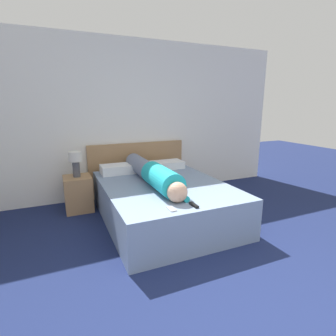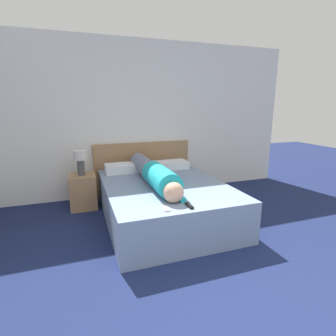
# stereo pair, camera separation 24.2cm
# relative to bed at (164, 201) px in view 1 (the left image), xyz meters

# --- Properties ---
(wall_back) EXTENTS (5.80, 0.06, 2.60)m
(wall_back) POSITION_rel_bed_xyz_m (-0.13, 1.24, 1.04)
(wall_back) COLOR white
(wall_back) RESTS_ON ground_plane
(bed) EXTENTS (1.57, 2.07, 0.51)m
(bed) POSITION_rel_bed_xyz_m (0.00, 0.00, 0.00)
(bed) COLOR #7589A8
(bed) RESTS_ON ground_plane
(headboard) EXTENTS (1.69, 0.04, 0.91)m
(headboard) POSITION_rel_bed_xyz_m (0.00, 1.17, 0.20)
(headboard) COLOR #A37A51
(headboard) RESTS_ON ground_plane
(nightstand) EXTENTS (0.39, 0.41, 0.52)m
(nightstand) POSITION_rel_bed_xyz_m (-1.05, 0.80, 0.00)
(nightstand) COLOR #A37A51
(nightstand) RESTS_ON ground_plane
(table_lamp) EXTENTS (0.19, 0.19, 0.37)m
(table_lamp) POSITION_rel_bed_xyz_m (-1.05, 0.80, 0.50)
(table_lamp) COLOR #4C4C51
(table_lamp) RESTS_ON nightstand
(person_lying) EXTENTS (0.30, 1.80, 0.30)m
(person_lying) POSITION_rel_bed_xyz_m (-0.13, 0.04, 0.39)
(person_lying) COLOR tan
(person_lying) RESTS_ON bed
(pillow_near_headboard) EXTENTS (0.64, 0.33, 0.13)m
(pillow_near_headboard) POSITION_rel_bed_xyz_m (-0.38, 0.78, 0.32)
(pillow_near_headboard) COLOR white
(pillow_near_headboard) RESTS_ON bed
(pillow_second) EXTENTS (0.61, 0.33, 0.12)m
(pillow_second) POSITION_rel_bed_xyz_m (0.35, 0.78, 0.32)
(pillow_second) COLOR white
(pillow_second) RESTS_ON bed
(tv_remote) EXTENTS (0.04, 0.15, 0.02)m
(tv_remote) POSITION_rel_bed_xyz_m (-0.02, -0.88, 0.27)
(tv_remote) COLOR black
(tv_remote) RESTS_ON bed
(cell_phone) EXTENTS (0.06, 0.13, 0.01)m
(cell_phone) POSITION_rel_bed_xyz_m (-0.27, -0.87, 0.26)
(cell_phone) COLOR #B2B7BC
(cell_phone) RESTS_ON bed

